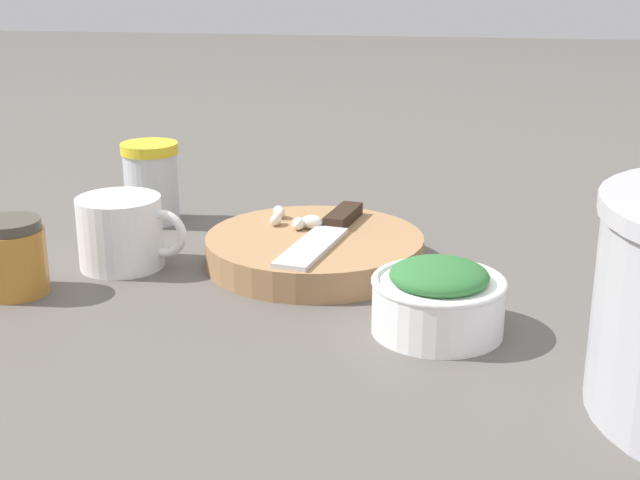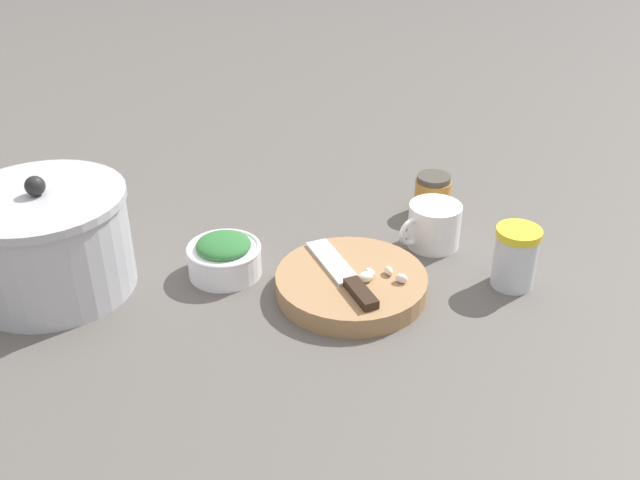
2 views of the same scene
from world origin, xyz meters
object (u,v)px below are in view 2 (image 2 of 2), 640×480
(cutting_board, at_px, (351,284))
(spice_jar, at_px, (515,257))
(chef_knife, at_px, (346,276))
(garlic_cloves, at_px, (375,276))
(herb_bowl, at_px, (224,256))
(honey_jar, at_px, (432,195))
(stock_pot, at_px, (48,242))
(coffee_mug, at_px, (433,225))

(cutting_board, xyz_separation_m, spice_jar, (0.21, -0.12, 0.03))
(cutting_board, xyz_separation_m, chef_knife, (-0.01, -0.00, 0.02))
(garlic_cloves, height_order, herb_bowl, herb_bowl)
(honey_jar, relative_size, stock_pot, 0.30)
(cutting_board, height_order, honey_jar, honey_jar)
(spice_jar, distance_m, coffee_mug, 0.15)
(cutting_board, height_order, garlic_cloves, garlic_cloves)
(stock_pot, bearing_deg, honey_jar, -12.89)
(garlic_cloves, height_order, honey_jar, honey_jar)
(spice_jar, xyz_separation_m, coffee_mug, (-0.02, 0.15, -0.01))
(herb_bowl, bearing_deg, cutting_board, -49.50)
(herb_bowl, bearing_deg, garlic_cloves, -50.29)
(herb_bowl, xyz_separation_m, honey_jar, (0.39, -0.03, 0.00))
(cutting_board, height_order, coffee_mug, coffee_mug)
(cutting_board, xyz_separation_m, coffee_mug, (0.19, 0.04, 0.02))
(garlic_cloves, bearing_deg, honey_jar, 31.23)
(cutting_board, distance_m, chef_knife, 0.02)
(garlic_cloves, height_order, stock_pot, stock_pot)
(cutting_board, distance_m, garlic_cloves, 0.04)
(cutting_board, distance_m, stock_pot, 0.44)
(chef_knife, distance_m, spice_jar, 0.25)
(chef_knife, xyz_separation_m, honey_jar, (0.28, 0.12, 0.00))
(herb_bowl, bearing_deg, spice_jar, -38.29)
(chef_knife, bearing_deg, cutting_board, 25.10)
(coffee_mug, relative_size, stock_pot, 0.47)
(cutting_board, relative_size, chef_knife, 1.13)
(chef_knife, bearing_deg, stock_pot, 153.22)
(cutting_board, relative_size, honey_jar, 3.10)
(stock_pot, bearing_deg, herb_bowl, -26.36)
(coffee_mug, relative_size, honey_jar, 1.57)
(herb_bowl, distance_m, spice_jar, 0.43)
(spice_jar, height_order, coffee_mug, spice_jar)
(chef_knife, height_order, stock_pot, stock_pot)
(cutting_board, xyz_separation_m, stock_pot, (-0.35, 0.26, 0.06))
(garlic_cloves, bearing_deg, herb_bowl, 129.71)
(chef_knife, height_order, honey_jar, honey_jar)
(herb_bowl, xyz_separation_m, stock_pot, (-0.22, 0.11, 0.05))
(honey_jar, distance_m, stock_pot, 0.63)
(coffee_mug, bearing_deg, spice_jar, -82.32)
(spice_jar, distance_m, stock_pot, 0.68)
(garlic_cloves, relative_size, honey_jar, 0.90)
(garlic_cloves, height_order, coffee_mug, coffee_mug)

